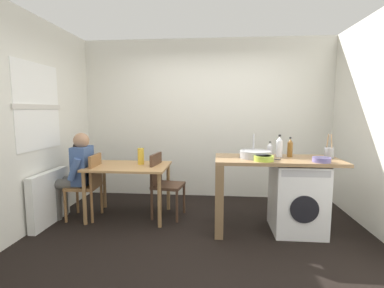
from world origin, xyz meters
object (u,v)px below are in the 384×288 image
bottle_clear_small (290,148)px  colander (322,159)px  dining_table (129,172)px  mixing_bowl (264,158)px  chair_person_seat (89,182)px  washing_machine (297,198)px  bottle_squat_brown (279,147)px  chair_opposite (163,181)px  seated_person (77,171)px  vase (141,156)px  utensil_crock (329,153)px  bottle_tall_green (270,150)px

bottle_clear_small → colander: (0.27, -0.34, -0.08)m
dining_table → mixing_bowl: (1.77, -0.48, 0.31)m
colander → chair_person_seat: bearing=172.2°
washing_machine → bottle_squat_brown: 0.66m
chair_opposite → colander: (1.94, -0.57, 0.44)m
washing_machine → seated_person: bearing=176.4°
vase → colander: bearing=-15.0°
mixing_bowl → chair_person_seat: bearing=170.5°
vase → bottle_clear_small: bearing=-7.5°
seated_person → utensil_crock: 3.32m
chair_person_seat → bottle_tall_green: size_ratio=4.79×
bottle_squat_brown → bottle_clear_small: bearing=6.4°
seated_person → washing_machine: bearing=-96.3°
dining_table → vase: vase is taller
dining_table → colander: (2.41, -0.50, 0.31)m
bottle_clear_small → utensil_crock: size_ratio=0.84×
chair_opposite → bottle_clear_small: (1.67, -0.23, 0.53)m
vase → utensil_crock: bearing=-7.8°
seated_person → bottle_tall_green: size_ratio=6.39×
dining_table → seated_person: 0.71m
utensil_crock → colander: size_ratio=1.50×
washing_machine → colander: colander is taller
washing_machine → vase: bearing=169.5°
washing_machine → bottle_tall_green: bottle_tall_green is taller
seated_person → mixing_bowl: bearing=-101.4°
dining_table → utensil_crock: (2.59, -0.23, 0.35)m
bottle_clear_small → vase: size_ratio=1.09×
chair_person_seat → washing_machine: (2.77, -0.19, -0.08)m
dining_table → bottle_tall_green: 1.94m
bottle_tall_green → utensil_crock: 0.70m
mixing_bowl → seated_person: bearing=171.3°
vase → mixing_bowl: bearing=-19.8°
seated_person → colander: bearing=-100.0°
chair_person_seat → bottle_clear_small: bearing=-94.2°
dining_table → seated_person: size_ratio=0.92×
chair_person_seat → vase: (0.70, 0.20, 0.35)m
utensil_crock → colander: utensil_crock is taller
bottle_clear_small → colander: 0.44m
dining_table → colander: colander is taller
bottle_clear_small → chair_opposite: bearing=172.3°
dining_table → bottle_squat_brown: 2.06m
chair_person_seat → utensil_crock: bearing=-95.2°
washing_machine → bottle_clear_small: (-0.08, 0.12, 0.60)m
mixing_bowl → colander: bearing=-1.8°
utensil_crock → vase: 2.47m
bottle_tall_green → vase: size_ratio=0.81×
chair_person_seat → vase: bearing=-77.0°
bottle_tall_green → bottle_squat_brown: bottle_squat_brown is taller
dining_table → vase: bearing=33.7°
chair_opposite → utensil_crock: 2.19m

